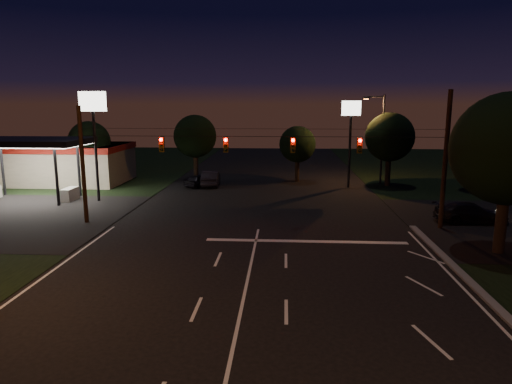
# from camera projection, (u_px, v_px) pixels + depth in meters

# --- Properties ---
(ground) EXTENTS (140.00, 140.00, 0.00)m
(ground) POSITION_uv_depth(u_px,v_px,m) (236.00, 335.00, 16.20)
(ground) COLOR black
(ground) RESTS_ON ground
(stop_bar) EXTENTS (12.00, 0.50, 0.01)m
(stop_bar) POSITION_uv_depth(u_px,v_px,m) (306.00, 241.00, 27.29)
(stop_bar) COLOR silver
(stop_bar) RESTS_ON ground
(utility_pole_right) EXTENTS (0.30, 0.30, 9.00)m
(utility_pole_right) POSITION_uv_depth(u_px,v_px,m) (440.00, 228.00, 30.17)
(utility_pole_right) COLOR black
(utility_pole_right) RESTS_ON ground
(utility_pole_left) EXTENTS (0.28, 0.28, 8.00)m
(utility_pole_left) POSITION_uv_depth(u_px,v_px,m) (87.00, 222.00, 31.64)
(utility_pole_left) COLOR black
(utility_pole_left) RESTS_ON ground
(signal_span) EXTENTS (24.00, 0.40, 1.56)m
(signal_span) POSITION_uv_depth(u_px,v_px,m) (259.00, 144.00, 29.83)
(signal_span) COLOR black
(signal_span) RESTS_ON ground
(gas_station) EXTENTS (14.20, 16.10, 5.25)m
(gas_station) POSITION_uv_depth(u_px,v_px,m) (56.00, 160.00, 46.88)
(gas_station) COLOR gray
(gas_station) RESTS_ON ground
(pole_sign_left_near) EXTENTS (2.20, 0.30, 9.10)m
(pole_sign_left_near) POSITION_uv_depth(u_px,v_px,m) (94.00, 118.00, 37.30)
(pole_sign_left_near) COLOR black
(pole_sign_left_near) RESTS_ON ground
(pole_sign_right) EXTENTS (1.80, 0.30, 8.40)m
(pole_sign_right) POSITION_uv_depth(u_px,v_px,m) (351.00, 124.00, 43.93)
(pole_sign_right) COLOR black
(pole_sign_right) RESTS_ON ground
(street_light_right_far) EXTENTS (2.20, 0.35, 9.00)m
(street_light_right_far) POSITION_uv_depth(u_px,v_px,m) (380.00, 133.00, 45.88)
(street_light_right_far) COLOR black
(street_light_right_far) RESTS_ON ground
(tree_right_near) EXTENTS (6.00, 6.00, 8.76)m
(tree_right_near) POSITION_uv_depth(u_px,v_px,m) (508.00, 150.00, 24.26)
(tree_right_near) COLOR black
(tree_right_near) RESTS_ON ground
(tree_far_a) EXTENTS (4.20, 4.20, 6.42)m
(tree_far_a) POSITION_uv_depth(u_px,v_px,m) (90.00, 143.00, 46.02)
(tree_far_a) COLOR black
(tree_far_a) RESTS_ON ground
(tree_far_b) EXTENTS (4.60, 4.60, 6.98)m
(tree_far_b) POSITION_uv_depth(u_px,v_px,m) (196.00, 137.00, 49.27)
(tree_far_b) COLOR black
(tree_far_b) RESTS_ON ground
(tree_far_c) EXTENTS (3.80, 3.80, 5.86)m
(tree_far_c) POSITION_uv_depth(u_px,v_px,m) (298.00, 145.00, 47.72)
(tree_far_c) COLOR black
(tree_far_c) RESTS_ON ground
(tree_far_d) EXTENTS (4.80, 4.80, 7.30)m
(tree_far_d) POSITION_uv_depth(u_px,v_px,m) (390.00, 138.00, 45.06)
(tree_far_d) COLOR black
(tree_far_d) RESTS_ON ground
(tree_far_e) EXTENTS (4.00, 4.00, 6.18)m
(tree_far_e) POSITION_uv_depth(u_px,v_px,m) (481.00, 147.00, 42.72)
(tree_far_e) COLOR black
(tree_far_e) RESTS_ON ground
(car_oncoming_a) EXTENTS (2.57, 3.89, 1.23)m
(car_oncoming_a) POSITION_uv_depth(u_px,v_px,m) (198.00, 180.00, 45.37)
(car_oncoming_a) COLOR black
(car_oncoming_a) RESTS_ON ground
(car_oncoming_b) EXTENTS (1.86, 4.63, 1.50)m
(car_oncoming_b) POSITION_uv_depth(u_px,v_px,m) (211.00, 178.00, 45.81)
(car_oncoming_b) COLOR black
(car_oncoming_b) RESTS_ON ground
(car_cross) EXTENTS (4.87, 2.03, 1.41)m
(car_cross) POSITION_uv_depth(u_px,v_px,m) (471.00, 213.00, 31.41)
(car_cross) COLOR black
(car_cross) RESTS_ON ground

